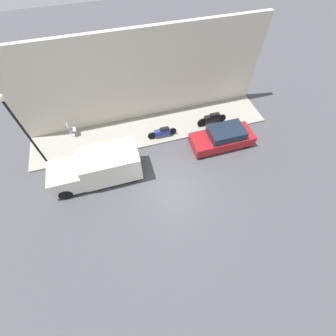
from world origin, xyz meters
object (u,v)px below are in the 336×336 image
Objects in this scene: delivery_van at (97,168)px; motorcycle_blue at (162,132)px; motorcycle_black at (212,119)px; parked_car at (223,137)px; cafe_chair at (71,129)px; streetlamp at (19,124)px.

motorcycle_blue is at bearing -64.53° from delivery_van.
parked_car is at bearing 178.81° from motorcycle_black.
motorcycle_blue is at bearing 92.60° from motorcycle_black.
motorcycle_black is at bearing -99.98° from cafe_chair.
motorcycle_blue is 0.93× the size of motorcycle_black.
motorcycle_blue is 6.09m from cafe_chair.
motorcycle_blue is 0.38× the size of streetlamp.
cafe_chair is (1.66, 9.44, 0.08)m from motorcycle_black.
motorcycle_black is (0.17, -3.63, 0.10)m from motorcycle_blue.
streetlamp reaches higher than motorcycle_black.
parked_car is 0.81× the size of delivery_van.
motorcycle_blue is 3.64m from motorcycle_black.
motorcycle_blue is 1.98× the size of cafe_chair.
parked_car is 3.97m from motorcycle_blue.
parked_car is at bearing -87.03° from delivery_van.
parked_car is 0.78× the size of streetlamp.
cafe_chair is (1.83, 5.81, 0.17)m from motorcycle_blue.
motorcycle_black is (1.85, -0.04, -0.04)m from parked_car.
parked_car is at bearing -115.07° from motorcycle_blue.
cafe_chair is at bearing 80.02° from motorcycle_black.
streetlamp is at bearing 143.90° from cafe_chair.
streetlamp reaches higher than motorcycle_blue.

